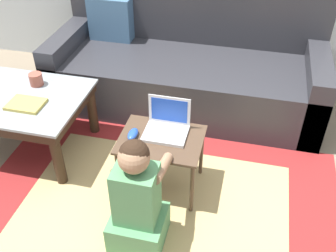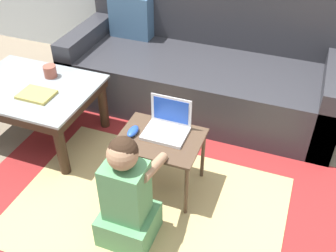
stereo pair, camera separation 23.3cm
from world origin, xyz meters
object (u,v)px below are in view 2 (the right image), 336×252
object	(u,v)px
coffee_table	(33,95)
book_on_table	(36,95)
person_seated	(127,198)
computer_mouse	(133,131)
cup_on_table	(50,71)
couch	(202,67)
laptop	(167,128)
laptop_desk	(160,144)

from	to	relation	value
coffee_table	book_on_table	size ratio (longest dim) A/B	3.87
person_seated	book_on_table	world-z (taller)	person_seated
computer_mouse	person_seated	distance (m)	0.44
computer_mouse	person_seated	bearing A→B (deg)	-70.08
cup_on_table	couch	bearing A→B (deg)	39.33
couch	cup_on_table	world-z (taller)	couch
coffee_table	laptop	bearing A→B (deg)	-5.38
laptop	person_seated	size ratio (longest dim) A/B	0.36
computer_mouse	laptop	bearing A→B (deg)	24.58
laptop_desk	person_seated	world-z (taller)	person_seated
couch	laptop	xyz separation A→B (m)	(0.08, -1.02, 0.13)
laptop	computer_mouse	bearing A→B (deg)	-155.42
computer_mouse	person_seated	world-z (taller)	person_seated
laptop	computer_mouse	distance (m)	0.21
coffee_table	cup_on_table	distance (m)	0.21
laptop	couch	bearing A→B (deg)	94.34
coffee_table	cup_on_table	xyz separation A→B (m)	(0.06, 0.17, 0.11)
couch	computer_mouse	bearing A→B (deg)	-95.61
computer_mouse	book_on_table	xyz separation A→B (m)	(-0.76, 0.10, 0.03)
person_seated	book_on_table	distance (m)	1.04
laptop_desk	book_on_table	distance (m)	0.93
couch	coffee_table	bearing A→B (deg)	-136.72
coffee_table	computer_mouse	distance (m)	0.89
book_on_table	cup_on_table	bearing A→B (deg)	102.75
couch	book_on_table	size ratio (longest dim) A/B	9.34
computer_mouse	couch	bearing A→B (deg)	84.39
couch	person_seated	size ratio (longest dim) A/B	3.01
laptop	person_seated	world-z (taller)	person_seated
laptop_desk	laptop	xyz separation A→B (m)	(0.02, 0.06, 0.09)
cup_on_table	book_on_table	size ratio (longest dim) A/B	0.40
coffee_table	laptop_desk	xyz separation A→B (m)	(1.04, -0.16, -0.02)
couch	book_on_table	xyz separation A→B (m)	(-0.86, -1.01, 0.14)
couch	cup_on_table	bearing A→B (deg)	-140.67
computer_mouse	person_seated	size ratio (longest dim) A/B	0.16
couch	cup_on_table	xyz separation A→B (m)	(-0.92, -0.75, 0.18)
cup_on_table	laptop_desk	bearing A→B (deg)	-18.40
coffee_table	cup_on_table	bearing A→B (deg)	71.14
laptop_desk	computer_mouse	distance (m)	0.18
laptop_desk	person_seated	size ratio (longest dim) A/B	0.70
cup_on_table	computer_mouse	bearing A→B (deg)	-23.35
laptop_desk	laptop	distance (m)	0.11
laptop	book_on_table	distance (m)	0.94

